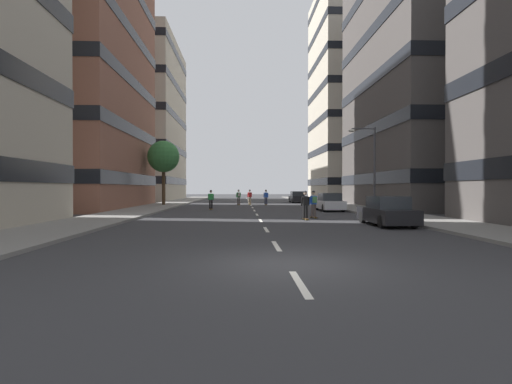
{
  "coord_description": "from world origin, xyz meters",
  "views": [
    {
      "loc": [
        -1.2,
        -9.6,
        1.93
      ],
      "look_at": [
        0.0,
        19.55,
        1.64
      ],
      "focal_mm": 26.57,
      "sensor_mm": 36.0,
      "label": 1
    }
  ],
  "objects_px": {
    "street_tree_near": "(164,157)",
    "skater_2": "(305,204)",
    "parked_car_far": "(329,203)",
    "parked_car_near": "(387,212)",
    "skater_3": "(211,199)",
    "skater_1": "(250,196)",
    "parked_car_mid": "(297,197)",
    "skater_0": "(266,196)",
    "skater_4": "(239,196)",
    "skater_5": "(314,202)",
    "streetlamp_right": "(370,160)"
  },
  "relations": [
    {
      "from": "skater_1",
      "to": "skater_4",
      "type": "bearing_deg",
      "value": -139.65
    },
    {
      "from": "streetlamp_right",
      "to": "skater_4",
      "type": "xyz_separation_m",
      "value": [
        -10.23,
        14.84,
        -3.12
      ]
    },
    {
      "from": "skater_3",
      "to": "street_tree_near",
      "type": "bearing_deg",
      "value": 128.01
    },
    {
      "from": "street_tree_near",
      "to": "skater_5",
      "type": "distance_m",
      "value": 22.21
    },
    {
      "from": "streetlamp_right",
      "to": "skater_2",
      "type": "relative_size",
      "value": 3.65
    },
    {
      "from": "skater_1",
      "to": "skater_2",
      "type": "bearing_deg",
      "value": -82.59
    },
    {
      "from": "parked_car_far",
      "to": "parked_car_near",
      "type": "bearing_deg",
      "value": -90.0
    },
    {
      "from": "streetlamp_right",
      "to": "skater_1",
      "type": "xyz_separation_m",
      "value": [
        -8.92,
        15.95,
        -3.15
      ]
    },
    {
      "from": "street_tree_near",
      "to": "skater_4",
      "type": "height_order",
      "value": "street_tree_near"
    },
    {
      "from": "skater_0",
      "to": "parked_car_near",
      "type": "bearing_deg",
      "value": -78.91
    },
    {
      "from": "parked_car_near",
      "to": "street_tree_near",
      "type": "bearing_deg",
      "value": 125.64
    },
    {
      "from": "street_tree_near",
      "to": "skater_0",
      "type": "bearing_deg",
      "value": 7.98
    },
    {
      "from": "skater_0",
      "to": "skater_2",
      "type": "relative_size",
      "value": 1.0
    },
    {
      "from": "skater_1",
      "to": "skater_3",
      "type": "distance_m",
      "value": 11.19
    },
    {
      "from": "skater_0",
      "to": "skater_1",
      "type": "distance_m",
      "value": 2.45
    },
    {
      "from": "skater_0",
      "to": "skater_3",
      "type": "distance_m",
      "value": 10.5
    },
    {
      "from": "parked_car_near",
      "to": "parked_car_far",
      "type": "relative_size",
      "value": 1.0
    },
    {
      "from": "street_tree_near",
      "to": "skater_2",
      "type": "distance_m",
      "value": 22.86
    },
    {
      "from": "parked_car_mid",
      "to": "skater_4",
      "type": "relative_size",
      "value": 2.47
    },
    {
      "from": "street_tree_near",
      "to": "skater_1",
      "type": "distance_m",
      "value": 10.93
    },
    {
      "from": "streetlamp_right",
      "to": "skater_5",
      "type": "bearing_deg",
      "value": -138.61
    },
    {
      "from": "parked_car_mid",
      "to": "street_tree_near",
      "type": "xyz_separation_m",
      "value": [
        -15.99,
        -8.69,
        4.65
      ]
    },
    {
      "from": "skater_0",
      "to": "skater_5",
      "type": "height_order",
      "value": "same"
    },
    {
      "from": "skater_3",
      "to": "skater_5",
      "type": "distance_m",
      "value": 12.51
    },
    {
      "from": "street_tree_near",
      "to": "skater_1",
      "type": "relative_size",
      "value": 3.92
    },
    {
      "from": "parked_car_near",
      "to": "skater_4",
      "type": "height_order",
      "value": "skater_4"
    },
    {
      "from": "street_tree_near",
      "to": "skater_0",
      "type": "relative_size",
      "value": 3.92
    },
    {
      "from": "skater_1",
      "to": "streetlamp_right",
      "type": "bearing_deg",
      "value": -60.79
    },
    {
      "from": "streetlamp_right",
      "to": "skater_3",
      "type": "bearing_deg",
      "value": 156.88
    },
    {
      "from": "parked_car_mid",
      "to": "parked_car_far",
      "type": "relative_size",
      "value": 1.0
    },
    {
      "from": "skater_3",
      "to": "skater_2",
      "type": "bearing_deg",
      "value": -59.88
    },
    {
      "from": "skater_4",
      "to": "parked_car_mid",
      "type": "bearing_deg",
      "value": 40.09
    },
    {
      "from": "skater_3",
      "to": "skater_5",
      "type": "bearing_deg",
      "value": -53.72
    },
    {
      "from": "parked_car_near",
      "to": "skater_2",
      "type": "xyz_separation_m",
      "value": [
        -3.65,
        3.56,
        0.29
      ]
    },
    {
      "from": "streetlamp_right",
      "to": "skater_1",
      "type": "bearing_deg",
      "value": 119.21
    },
    {
      "from": "skater_3",
      "to": "skater_5",
      "type": "relative_size",
      "value": 1.0
    },
    {
      "from": "parked_car_mid",
      "to": "skater_0",
      "type": "distance_m",
      "value": 8.52
    },
    {
      "from": "parked_car_near",
      "to": "skater_5",
      "type": "xyz_separation_m",
      "value": [
        -2.88,
        4.91,
        0.32
      ]
    },
    {
      "from": "parked_car_near",
      "to": "skater_0",
      "type": "height_order",
      "value": "skater_0"
    },
    {
      "from": "parked_car_far",
      "to": "skater_2",
      "type": "distance_m",
      "value": 9.83
    },
    {
      "from": "parked_car_far",
      "to": "skater_4",
      "type": "xyz_separation_m",
      "value": [
        -7.81,
        11.73,
        0.32
      ]
    },
    {
      "from": "parked_car_near",
      "to": "skater_0",
      "type": "xyz_separation_m",
      "value": [
        -4.68,
        23.89,
        0.29
      ]
    },
    {
      "from": "parked_car_near",
      "to": "skater_3",
      "type": "height_order",
      "value": "skater_3"
    },
    {
      "from": "streetlamp_right",
      "to": "parked_car_near",
      "type": "bearing_deg",
      "value": -104.15
    },
    {
      "from": "street_tree_near",
      "to": "skater_2",
      "type": "relative_size",
      "value": 3.92
    },
    {
      "from": "skater_4",
      "to": "skater_3",
      "type": "bearing_deg",
      "value": -104.68
    },
    {
      "from": "skater_1",
      "to": "skater_2",
      "type": "distance_m",
      "value": 22.15
    },
    {
      "from": "skater_0",
      "to": "skater_3",
      "type": "bearing_deg",
      "value": -122.19
    },
    {
      "from": "skater_2",
      "to": "streetlamp_right",
      "type": "bearing_deg",
      "value": 44.76
    },
    {
      "from": "skater_0",
      "to": "streetlamp_right",
      "type": "bearing_deg",
      "value": -63.62
    }
  ]
}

